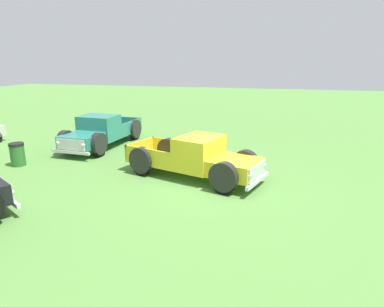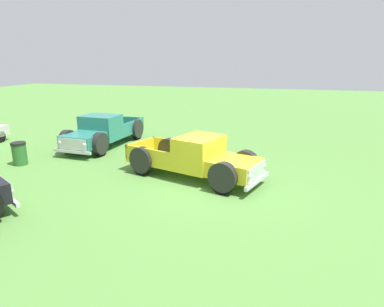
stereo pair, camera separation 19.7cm
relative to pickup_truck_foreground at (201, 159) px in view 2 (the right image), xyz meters
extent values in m
plane|color=#5B9342|center=(-0.72, -0.45, -0.75)|extent=(80.00, 80.00, 0.00)
cube|color=yellow|center=(-0.42, -1.31, -0.08)|extent=(1.96, 1.95, 0.57)
cube|color=silver|center=(-0.66, -2.06, -0.08)|extent=(1.36, 0.49, 0.48)
sphere|color=silver|center=(-0.06, -2.24, -0.05)|extent=(0.21, 0.21, 0.21)
sphere|color=silver|center=(-1.25, -1.85, -0.05)|extent=(0.21, 0.21, 0.21)
cube|color=yellow|center=(0.02, 0.06, 0.23)|extent=(2.05, 1.80, 1.18)
cube|color=#8C9EA8|center=(-0.17, -0.54, 0.49)|extent=(1.43, 0.49, 0.52)
cube|color=yellow|center=(0.55, 1.73, -0.31)|extent=(2.30, 2.58, 0.10)
cube|color=yellow|center=(1.33, 1.48, 0.03)|extent=(0.74, 2.08, 0.57)
cube|color=yellow|center=(-0.23, 1.98, 0.03)|extent=(0.74, 2.08, 0.57)
cube|color=yellow|center=(0.87, 2.72, 0.03)|extent=(1.66, 0.60, 0.57)
cylinder|color=black|center=(0.40, -1.57, -0.36)|extent=(0.45, 0.81, 0.78)
cylinder|color=#B7B7BC|center=(0.41, -1.58, -0.36)|extent=(0.33, 0.37, 0.31)
cylinder|color=black|center=(0.40, -1.57, -0.16)|extent=(0.58, 1.03, 0.99)
cylinder|color=black|center=(-1.24, -1.05, -0.36)|extent=(0.45, 0.81, 0.78)
cylinder|color=#B7B7BC|center=(-1.25, -1.04, -0.36)|extent=(0.33, 0.37, 0.31)
cylinder|color=black|center=(-1.24, -1.05, -0.16)|extent=(0.58, 1.03, 0.99)
cylinder|color=black|center=(1.45, 1.71, -0.36)|extent=(0.45, 0.81, 0.78)
cylinder|color=#B7B7BC|center=(1.46, 1.71, -0.36)|extent=(0.33, 0.37, 0.31)
cylinder|color=black|center=(1.45, 1.71, -0.16)|extent=(0.58, 1.03, 0.99)
cylinder|color=black|center=(-0.19, 2.23, -0.36)|extent=(0.45, 0.81, 0.78)
cylinder|color=#B7B7BC|center=(-0.20, 2.24, -0.36)|extent=(0.33, 0.37, 0.31)
cylinder|color=black|center=(-0.19, 2.23, -0.16)|extent=(0.58, 1.03, 0.99)
cube|color=silver|center=(-0.67, -2.10, -0.40)|extent=(1.82, 0.67, 0.12)
cube|color=silver|center=(-3.96, 4.93, -0.06)|extent=(0.77, 1.28, 0.49)
sphere|color=silver|center=(-4.30, 4.39, -0.03)|extent=(0.21, 0.21, 0.21)
cube|color=silver|center=(-3.93, 4.91, -0.39)|extent=(1.04, 1.72, 0.13)
cube|color=#2D8475|center=(1.71, 5.92, -0.07)|extent=(1.65, 1.67, 0.57)
cube|color=silver|center=(0.92, 5.97, -0.07)|extent=(0.15, 1.42, 0.48)
sphere|color=silver|center=(0.90, 5.34, -0.04)|extent=(0.21, 0.21, 0.21)
sphere|color=silver|center=(0.98, 6.60, -0.04)|extent=(0.21, 0.21, 0.21)
cube|color=#2D8475|center=(3.17, 5.83, 0.24)|extent=(1.46, 1.82, 1.19)
cube|color=#8C9EA8|center=(2.53, 5.87, 0.50)|extent=(0.14, 1.50, 0.53)
cube|color=#2D8475|center=(4.93, 5.72, -0.30)|extent=(2.29, 1.87, 0.10)
cube|color=#2D8475|center=(4.88, 4.89, 0.03)|extent=(2.18, 0.22, 0.57)
cube|color=#2D8475|center=(4.98, 6.54, 0.03)|extent=(2.18, 0.22, 0.57)
cube|color=#2D8475|center=(5.97, 5.65, 0.03)|extent=(0.19, 1.74, 0.57)
cylinder|color=black|center=(1.66, 5.05, -0.36)|extent=(0.80, 0.28, 0.79)
cylinder|color=#B7B7BC|center=(1.66, 5.04, -0.36)|extent=(0.33, 0.27, 0.32)
cylinder|color=black|center=(1.66, 5.05, -0.16)|extent=(1.01, 0.35, 1.00)
cylinder|color=black|center=(1.77, 6.79, -0.36)|extent=(0.80, 0.28, 0.79)
cylinder|color=#B7B7BC|center=(1.77, 6.80, -0.36)|extent=(0.33, 0.27, 0.32)
cylinder|color=black|center=(1.77, 6.79, -0.16)|extent=(1.01, 0.35, 1.00)
cylinder|color=black|center=(5.13, 4.83, -0.36)|extent=(0.80, 0.28, 0.79)
cylinder|color=#B7B7BC|center=(5.13, 4.82, -0.36)|extent=(0.33, 0.27, 0.32)
cylinder|color=black|center=(5.13, 4.83, -0.16)|extent=(1.01, 0.35, 1.00)
cylinder|color=black|center=(5.24, 6.57, -0.36)|extent=(0.80, 0.28, 0.79)
cylinder|color=#B7B7BC|center=(5.24, 6.58, -0.36)|extent=(0.33, 0.27, 0.32)
cylinder|color=black|center=(5.24, 6.57, -0.16)|extent=(1.01, 0.35, 1.00)
cube|color=silver|center=(0.87, 5.97, -0.40)|extent=(0.22, 1.90, 0.12)
cylinder|color=black|center=(2.64, 11.49, -0.46)|extent=(0.60, 0.24, 0.58)
cylinder|color=#2D6B2D|center=(-0.33, 7.62, -0.33)|extent=(0.56, 0.56, 0.85)
cylinder|color=black|center=(-0.33, 7.62, 0.15)|extent=(0.59, 0.59, 0.10)
camera|label=1|loc=(-11.43, -2.60, 3.52)|focal=31.61mm
camera|label=2|loc=(-11.38, -2.79, 3.52)|focal=31.61mm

